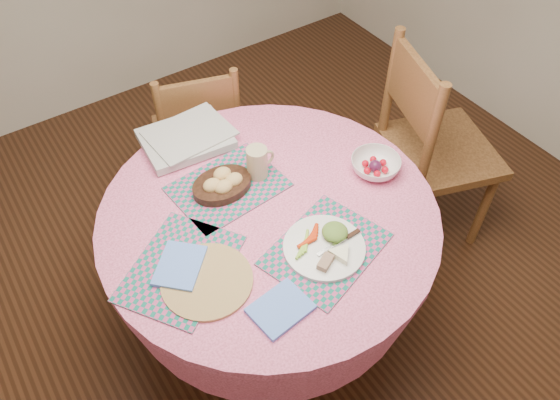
{
  "coord_description": "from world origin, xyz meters",
  "views": [
    {
      "loc": [
        -0.69,
        -1.09,
        2.24
      ],
      "look_at": [
        0.05,
        0.0,
        0.78
      ],
      "focal_mm": 35.0,
      "sensor_mm": 36.0,
      "label": 1
    }
  ],
  "objects_px": {
    "bread_bowl": "(222,183)",
    "fruit_bowl": "(375,165)",
    "chair_back": "(199,135)",
    "dining_table": "(269,244)",
    "wicker_trivet": "(207,281)",
    "chair_right": "(431,145)",
    "dinner_plate": "(327,246)",
    "latte_mug": "(258,162)"
  },
  "relations": [
    {
      "from": "bread_bowl",
      "to": "fruit_bowl",
      "type": "xyz_separation_m",
      "value": [
        0.54,
        -0.24,
        -0.01
      ]
    },
    {
      "from": "chair_back",
      "to": "fruit_bowl",
      "type": "distance_m",
      "value": 0.99
    },
    {
      "from": "dining_table",
      "to": "chair_back",
      "type": "height_order",
      "value": "chair_back"
    },
    {
      "from": "chair_back",
      "to": "wicker_trivet",
      "type": "bearing_deg",
      "value": 81.69
    },
    {
      "from": "bread_bowl",
      "to": "chair_right",
      "type": "bearing_deg",
      "value": -6.74
    },
    {
      "from": "chair_right",
      "to": "wicker_trivet",
      "type": "height_order",
      "value": "chair_right"
    },
    {
      "from": "chair_right",
      "to": "bread_bowl",
      "type": "height_order",
      "value": "chair_right"
    },
    {
      "from": "wicker_trivet",
      "to": "fruit_bowl",
      "type": "distance_m",
      "value": 0.79
    },
    {
      "from": "chair_back",
      "to": "fruit_bowl",
      "type": "height_order",
      "value": "chair_back"
    },
    {
      "from": "chair_back",
      "to": "bread_bowl",
      "type": "distance_m",
      "value": 0.74
    },
    {
      "from": "wicker_trivet",
      "to": "fruit_bowl",
      "type": "bearing_deg",
      "value": 6.1
    },
    {
      "from": "fruit_bowl",
      "to": "bread_bowl",
      "type": "bearing_deg",
      "value": 155.65
    },
    {
      "from": "dining_table",
      "to": "dinner_plate",
      "type": "bearing_deg",
      "value": -75.26
    },
    {
      "from": "latte_mug",
      "to": "fruit_bowl",
      "type": "relative_size",
      "value": 0.53
    },
    {
      "from": "dining_table",
      "to": "latte_mug",
      "type": "xyz_separation_m",
      "value": [
        0.07,
        0.18,
        0.26
      ]
    },
    {
      "from": "dining_table",
      "to": "dinner_plate",
      "type": "height_order",
      "value": "dinner_plate"
    },
    {
      "from": "chair_right",
      "to": "chair_back",
      "type": "distance_m",
      "value": 1.11
    },
    {
      "from": "latte_mug",
      "to": "chair_right",
      "type": "bearing_deg",
      "value": -7.23
    },
    {
      "from": "fruit_bowl",
      "to": "latte_mug",
      "type": "bearing_deg",
      "value": 148.93
    },
    {
      "from": "chair_right",
      "to": "fruit_bowl",
      "type": "distance_m",
      "value": 0.55
    },
    {
      "from": "dining_table",
      "to": "fruit_bowl",
      "type": "xyz_separation_m",
      "value": [
        0.45,
        -0.06,
        0.22
      ]
    },
    {
      "from": "chair_right",
      "to": "dinner_plate",
      "type": "bearing_deg",
      "value": 128.93
    },
    {
      "from": "latte_mug",
      "to": "wicker_trivet",
      "type": "bearing_deg",
      "value": -141.62
    },
    {
      "from": "dinner_plate",
      "to": "chair_right",
      "type": "bearing_deg",
      "value": 20.38
    },
    {
      "from": "dinner_plate",
      "to": "wicker_trivet",
      "type": "bearing_deg",
      "value": 163.91
    },
    {
      "from": "chair_back",
      "to": "latte_mug",
      "type": "distance_m",
      "value": 0.74
    },
    {
      "from": "chair_back",
      "to": "dinner_plate",
      "type": "relative_size",
      "value": 3.19
    },
    {
      "from": "chair_back",
      "to": "dinner_plate",
      "type": "distance_m",
      "value": 1.12
    },
    {
      "from": "wicker_trivet",
      "to": "fruit_bowl",
      "type": "relative_size",
      "value": 1.25
    },
    {
      "from": "latte_mug",
      "to": "bread_bowl",
      "type": "bearing_deg",
      "value": 176.11
    },
    {
      "from": "fruit_bowl",
      "to": "dinner_plate",
      "type": "bearing_deg",
      "value": -152.73
    },
    {
      "from": "chair_back",
      "to": "chair_right",
      "type": "bearing_deg",
      "value": 154.12
    },
    {
      "from": "chair_back",
      "to": "dinner_plate",
      "type": "xyz_separation_m",
      "value": [
        -0.06,
        -1.08,
        0.31
      ]
    },
    {
      "from": "latte_mug",
      "to": "dinner_plate",
      "type": "bearing_deg",
      "value": -90.06
    },
    {
      "from": "dining_table",
      "to": "fruit_bowl",
      "type": "relative_size",
      "value": 5.15
    },
    {
      "from": "chair_right",
      "to": "latte_mug",
      "type": "xyz_separation_m",
      "value": [
        -0.86,
        0.11,
        0.27
      ]
    },
    {
      "from": "chair_right",
      "to": "latte_mug",
      "type": "relative_size",
      "value": 8.21
    },
    {
      "from": "dining_table",
      "to": "wicker_trivet",
      "type": "distance_m",
      "value": 0.41
    },
    {
      "from": "bread_bowl",
      "to": "dinner_plate",
      "type": "bearing_deg",
      "value": -71.24
    },
    {
      "from": "bread_bowl",
      "to": "fruit_bowl",
      "type": "distance_m",
      "value": 0.59
    },
    {
      "from": "dinner_plate",
      "to": "chair_back",
      "type": "bearing_deg",
      "value": 86.83
    },
    {
      "from": "dinner_plate",
      "to": "latte_mug",
      "type": "height_order",
      "value": "latte_mug"
    }
  ]
}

